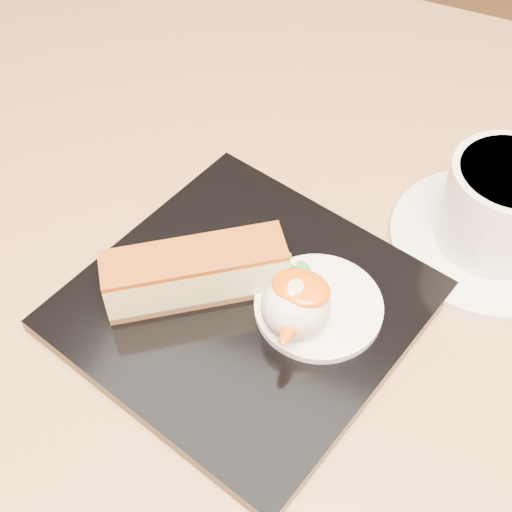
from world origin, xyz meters
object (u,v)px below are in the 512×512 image
at_px(coffee_cup, 505,204).
at_px(ice_cream_scoop, 296,306).
at_px(table, 257,361).
at_px(dessert_plate, 245,306).
at_px(cheesecake, 195,273).
at_px(saucer, 488,241).

bearing_deg(coffee_cup, ice_cream_scoop, -137.51).
relative_size(table, coffee_cup, 7.01).
relative_size(table, dessert_plate, 3.64).
xyz_separation_m(table, coffee_cup, (0.16, 0.08, 0.20)).
relative_size(dessert_plate, cheesecake, 1.81).
relative_size(dessert_plate, saucer, 1.47).
relative_size(dessert_plate, coffee_cup, 1.93).
bearing_deg(table, ice_cream_scoop, -46.77).
bearing_deg(ice_cream_scoop, dessert_plate, 172.87).
bearing_deg(saucer, dessert_plate, -137.58).
distance_m(saucer, coffee_cup, 0.04).
bearing_deg(ice_cream_scoop, table, 133.23).
xyz_separation_m(table, cheesecake, (-0.02, -0.06, 0.19)).
distance_m(dessert_plate, coffee_cup, 0.20).
relative_size(table, saucer, 5.33).
relative_size(table, cheesecake, 6.58).
xyz_separation_m(ice_cream_scoop, coffee_cup, (0.11, 0.14, 0.01)).
bearing_deg(coffee_cup, table, -162.48).
relative_size(cheesecake, coffee_cup, 1.07).
bearing_deg(saucer, cheesecake, -142.63).
bearing_deg(coffee_cup, saucer, -180.00).
xyz_separation_m(table, ice_cream_scoop, (0.05, -0.06, 0.19)).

